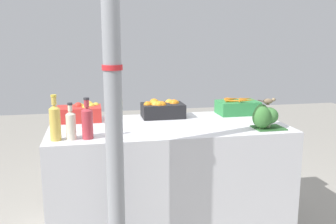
% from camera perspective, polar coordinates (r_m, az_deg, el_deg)
% --- Properties ---
extents(market_table, '(1.80, 0.87, 0.85)m').
position_cam_1_polar(market_table, '(3.03, 0.00, -9.81)').
color(market_table, silver).
rests_on(market_table, ground_plane).
extents(support_pole, '(0.12, 0.12, 2.57)m').
position_cam_1_polar(support_pole, '(2.16, -8.45, 5.10)').
color(support_pole, gray).
rests_on(support_pole, ground_plane).
extents(apple_crate, '(0.35, 0.23, 0.15)m').
position_cam_1_polar(apple_crate, '(3.11, -13.23, -0.07)').
color(apple_crate, red).
rests_on(apple_crate, market_table).
extents(orange_crate, '(0.35, 0.23, 0.16)m').
position_cam_1_polar(orange_crate, '(3.16, -0.80, 0.49)').
color(orange_crate, black).
rests_on(orange_crate, market_table).
extents(carrot_crate, '(0.35, 0.23, 0.15)m').
position_cam_1_polar(carrot_crate, '(3.35, 10.56, 0.73)').
color(carrot_crate, '#2D8442').
rests_on(carrot_crate, market_table).
extents(broccoli_pile, '(0.25, 0.18, 0.18)m').
position_cam_1_polar(broccoli_pile, '(2.84, 14.45, -0.68)').
color(broccoli_pile, '#2D602D').
rests_on(broccoli_pile, market_table).
extents(juice_bottle_golden, '(0.07, 0.07, 0.30)m').
position_cam_1_polar(juice_bottle_golden, '(2.55, -16.83, -1.37)').
color(juice_bottle_golden, gold).
rests_on(juice_bottle_golden, market_table).
extents(juice_bottle_cloudy, '(0.07, 0.07, 0.25)m').
position_cam_1_polar(juice_bottle_cloudy, '(2.54, -14.58, -1.82)').
color(juice_bottle_cloudy, beige).
rests_on(juice_bottle_cloudy, market_table).
extents(juice_bottle_ruby, '(0.07, 0.07, 0.28)m').
position_cam_1_polar(juice_bottle_ruby, '(2.54, -12.20, -1.45)').
color(juice_bottle_ruby, '#B2333D').
rests_on(juice_bottle_ruby, market_table).
extents(sparrow_bird, '(0.14, 0.05, 0.05)m').
position_cam_1_polar(sparrow_bird, '(2.83, 15.07, 1.62)').
color(sparrow_bird, '#4C3D2D').
rests_on(sparrow_bird, broccoli_pile).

